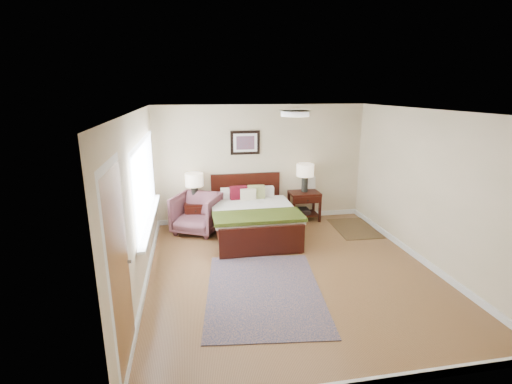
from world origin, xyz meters
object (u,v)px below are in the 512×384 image
lamp_left (194,182)px  rug_persian (264,291)px  lamp_right (305,172)px  nightstand_right (304,203)px  nightstand_left (195,208)px  armchair (197,213)px  bed (253,212)px

lamp_left → rug_persian: lamp_left is taller
lamp_left → lamp_right: lamp_right is taller
lamp_left → nightstand_right: bearing=-0.4°
nightstand_left → lamp_right: bearing=0.5°
nightstand_left → rug_persian: (0.89, -2.81, -0.41)m
nightstand_left → armchair: bearing=-86.0°
nightstand_right → armchair: bearing=-172.5°
lamp_left → lamp_right: size_ratio=1.00×
rug_persian → nightstand_right: bearing=69.4°
nightstand_right → lamp_right: size_ratio=1.06×
lamp_left → lamp_right: (2.36, 0.00, 0.11)m
nightstand_right → rug_persian: size_ratio=0.28×
nightstand_right → nightstand_left: bearing=-179.9°
nightstand_right → rug_persian: nightstand_right is taller
bed → lamp_left: (-1.09, 0.72, 0.48)m
lamp_left → armchair: size_ratio=0.70×
nightstand_right → armchair: armchair is taller
armchair → rug_persian: 2.69m
lamp_left → rug_persian: bearing=-72.5°
rug_persian → lamp_right: bearing=69.5°
lamp_right → rug_persian: lamp_right is taller
nightstand_right → lamp_left: bearing=179.6°
nightstand_right → bed: bearing=-150.8°
lamp_left → armchair: lamp_left is taller
lamp_right → bed: bearing=-150.3°
nightstand_left → rug_persian: size_ratio=0.23×
bed → nightstand_left: size_ratio=3.65×
armchair → rug_persian: armchair is taller
nightstand_left → rug_persian: bearing=-72.4°
nightstand_left → armchair: 0.30m
nightstand_left → nightstand_right: (2.36, 0.00, -0.02)m
bed → lamp_left: bearing=146.5°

